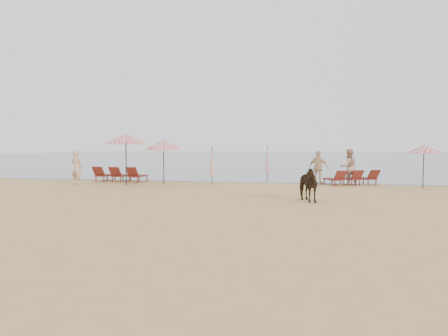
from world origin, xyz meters
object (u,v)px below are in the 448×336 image
object	(u,v)px
lounger_cluster_left	(120,174)
umbrella_closed_left	(212,161)
lounger_cluster_right	(352,178)
beachgoer_right_a	(349,167)
beachgoer_right_b	(318,167)
cow	(305,184)
umbrella_open_left_b	(164,144)
umbrella_open_right	(424,149)
umbrella_closed_right	(267,159)
umbrella_open_left_a	(126,139)
beachgoer_left	(77,167)

from	to	relation	value
lounger_cluster_left	umbrella_closed_left	bearing A→B (deg)	-6.67
lounger_cluster_left	lounger_cluster_right	distance (m)	12.94
beachgoer_right_a	beachgoer_right_b	bearing A→B (deg)	-19.57
cow	umbrella_open_left_b	bearing A→B (deg)	122.61
umbrella_open_right	cow	bearing A→B (deg)	-123.37
umbrella_closed_right	beachgoer_right_a	size ratio (longest dim) A/B	1.10
umbrella_open_left_a	cow	bearing A→B (deg)	-7.93
lounger_cluster_right	umbrella_open_left_a	size ratio (longest dim) A/B	1.08
cow	umbrella_closed_right	bearing A→B (deg)	79.94
umbrella_open_left_b	cow	size ratio (longest dim) A/B	1.64
umbrella_open_left_a	beachgoer_right_b	bearing A→B (deg)	30.10
lounger_cluster_left	beachgoer_right_a	size ratio (longest dim) A/B	1.49
lounger_cluster_right	umbrella_closed_left	size ratio (longest dim) A/B	1.42
lounger_cluster_right	umbrella_closed_left	xyz separation A→B (m)	(-7.26, -1.47, 0.87)
cow	beachgoer_left	size ratio (longest dim) A/B	0.81
umbrella_closed_left	beachgoer_right_a	size ratio (longest dim) A/B	1.07
umbrella_open_left_b	beachgoer_left	xyz separation A→B (m)	(-4.60, -0.77, -1.22)
lounger_cluster_right	cow	distance (m)	7.02
lounger_cluster_right	beachgoer_left	size ratio (longest dim) A/B	1.57
lounger_cluster_right	beachgoer_right_a	xyz separation A→B (m)	(-0.18, 0.00, 0.57)
cow	beachgoer_right_b	size ratio (longest dim) A/B	0.83
beachgoer_left	beachgoer_right_b	bearing A→B (deg)	-157.27
umbrella_closed_left	umbrella_closed_right	distance (m)	4.19
umbrella_open_left_a	umbrella_open_right	xyz separation A→B (m)	(14.87, 0.96, -0.53)
lounger_cluster_left	beachgoer_right_a	distance (m)	12.77
umbrella_open_right	beachgoer_right_a	xyz separation A→B (m)	(-3.30, 1.14, -0.94)
umbrella_open_right	umbrella_closed_left	bearing A→B (deg)	-164.54
lounger_cluster_right	umbrella_closed_right	distance (m)	4.98
lounger_cluster_left	lounger_cluster_right	bearing A→B (deg)	5.59
lounger_cluster_right	beachgoer_right_a	world-z (taller)	beachgoer_right_a
beachgoer_left	umbrella_open_left_a	bearing A→B (deg)	-161.87
umbrella_open_left_b	beachgoer_right_b	xyz separation A→B (m)	(8.11, 1.71, -1.23)
cow	beachgoer_right_b	bearing A→B (deg)	58.82
beachgoer_right_b	umbrella_open_right	bearing A→B (deg)	-173.05
lounger_cluster_left	beachgoer_right_a	world-z (taller)	beachgoer_right_a
umbrella_open_right	beachgoer_right_a	distance (m)	3.61
umbrella_open_left_a	cow	distance (m)	10.29
beachgoer_left	beachgoer_right_b	distance (m)	12.95
umbrella_closed_left	beachgoer_right_a	distance (m)	7.24
umbrella_open_left_a	umbrella_open_right	distance (m)	14.91
lounger_cluster_right	beachgoer_right_b	xyz separation A→B (m)	(-1.72, 0.08, 0.52)
umbrella_closed_right	cow	size ratio (longest dim) A/B	1.39
lounger_cluster_left	umbrella_open_left_a	xyz separation A→B (m)	(1.18, -1.66, 2.01)
umbrella_open_left_a	beachgoer_right_a	xyz separation A→B (m)	(11.58, 2.10, -1.48)
lounger_cluster_left	beachgoer_right_a	xyz separation A→B (m)	(12.75, 0.44, 0.53)
beachgoer_right_a	beachgoer_right_b	distance (m)	1.55
umbrella_open_left_b	umbrella_closed_left	size ratio (longest dim) A/B	1.21
lounger_cluster_left	beachgoer_left	bearing A→B (deg)	-123.82
beachgoer_right_a	umbrella_open_left_a	bearing A→B (deg)	-6.39
lounger_cluster_left	beachgoer_right_a	bearing A→B (deg)	5.64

